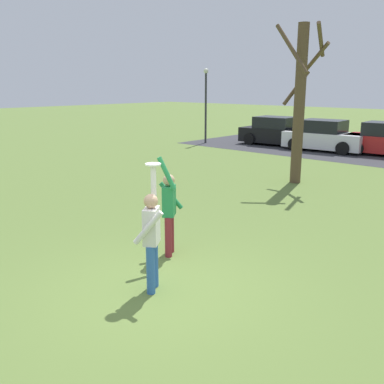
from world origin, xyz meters
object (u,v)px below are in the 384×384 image
person_defender (169,208)px  bare_tree_tall (300,100)px  person_catcher (152,234)px  parked_car_white (325,137)px  lamppost_by_lot (206,98)px  parked_car_black (277,132)px  frisbee_disc (153,164)px

person_defender → bare_tree_tall: size_ratio=0.39×
person_catcher → bare_tree_tall: bearing=-20.1°
parked_car_white → lamppost_by_lot: size_ratio=0.99×
person_catcher → parked_car_white: size_ratio=0.49×
person_catcher → parked_car_black: (-8.12, 17.13, -0.25)m
person_defender → lamppost_by_lot: 17.55m
person_catcher → lamppost_by_lot: (-11.68, 15.06, 1.60)m
parked_car_white → frisbee_disc: bearing=-77.1°
person_catcher → lamppost_by_lot: lamppost_by_lot is taller
person_catcher → lamppost_by_lot: 19.13m
parked_car_black → lamppost_by_lot: lamppost_by_lot is taller
person_catcher → frisbee_disc: size_ratio=7.99×
person_catcher → person_defender: (-0.90, 1.30, -0.00)m
person_catcher → lamppost_by_lot: size_ratio=0.49×
person_defender → parked_car_white: person_defender is taller
frisbee_disc → lamppost_by_lot: 18.84m
lamppost_by_lot → person_catcher: bearing=-52.2°
person_catcher → frisbee_disc: 1.13m
frisbee_disc → bare_tree_tall: 9.13m
parked_car_white → bare_tree_tall: size_ratio=0.79×
parked_car_black → bare_tree_tall: bare_tree_tall is taller
parked_car_white → bare_tree_tall: 8.55m
parked_car_black → lamppost_by_lot: 4.52m
person_defender → lamppost_by_lot: bearing=-176.7°
parked_car_black → lamppost_by_lot: bearing=-153.5°
person_catcher → person_defender: bearing=-0.0°
person_defender → bare_tree_tall: bare_tree_tall is taller
person_catcher → parked_car_black: size_ratio=0.49×
person_defender → parked_car_white: bearing=160.2°
person_defender → lamppost_by_lot: size_ratio=0.48×
person_defender → bare_tree_tall: bearing=155.9°
person_defender → parked_car_black: bearing=169.7°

